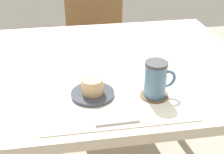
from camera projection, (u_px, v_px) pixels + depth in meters
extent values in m
cylinder|color=beige|center=(182.00, 87.00, 1.84)|extent=(0.05, 0.05, 0.72)
cube|color=beige|center=(92.00, 68.00, 1.24)|extent=(1.24, 0.89, 0.04)
cylinder|color=brown|center=(137.00, 95.00, 2.04)|extent=(0.04, 0.04, 0.41)
cylinder|color=brown|center=(84.00, 105.00, 1.95)|extent=(0.04, 0.04, 0.41)
cylinder|color=brown|center=(119.00, 71.00, 2.33)|extent=(0.04, 0.04, 0.41)
cylinder|color=brown|center=(73.00, 78.00, 2.24)|extent=(0.04, 0.04, 0.41)
cube|color=brown|center=(103.00, 57.00, 2.03)|extent=(0.48, 0.48, 0.04)
cube|color=brown|center=(94.00, 12.00, 2.07)|extent=(0.39, 0.09, 0.45)
cube|color=silver|center=(114.00, 96.00, 1.03)|extent=(0.48, 0.35, 0.00)
cylinder|color=#333842|center=(93.00, 94.00, 1.02)|extent=(0.14, 0.14, 0.01)
cylinder|color=tan|center=(92.00, 86.00, 1.01)|extent=(0.07, 0.07, 0.05)
cylinder|color=brown|center=(154.00, 95.00, 1.02)|extent=(0.09, 0.09, 0.00)
cylinder|color=slate|center=(155.00, 80.00, 0.99)|extent=(0.07, 0.07, 0.11)
cylinder|color=#3D3D42|center=(157.00, 64.00, 0.97)|extent=(0.07, 0.07, 0.01)
torus|color=slate|center=(167.00, 79.00, 1.00)|extent=(0.06, 0.01, 0.06)
cylinder|color=silver|center=(118.00, 123.00, 0.89)|extent=(0.13, 0.01, 0.01)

